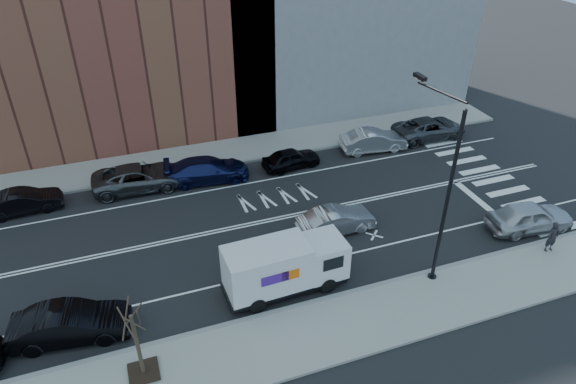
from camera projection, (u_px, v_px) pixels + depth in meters
ground at (253, 224)px, 29.17m from camera, size 120.00×120.00×0.00m
sidewalk_near at (311, 336)px, 22.16m from camera, size 44.00×3.60×0.15m
sidewalk_far at (217, 153)px, 36.10m from camera, size 44.00×3.60×0.15m
curb_near at (296, 307)px, 23.58m from camera, size 44.00×0.25×0.17m
curb_far at (223, 165)px, 34.67m from camera, size 44.00×0.25×0.17m
crosswalk at (486, 175)px, 33.72m from camera, size 3.00×14.00×0.01m
road_markings at (253, 224)px, 29.17m from camera, size 40.00×8.60×0.01m
streetlight at (442, 187)px, 22.95m from camera, size 0.44×4.02×9.34m
street_tree at (139, 351)px, 19.74m from camera, size 1.20×1.20×3.75m
fedex_van at (285, 266)px, 23.95m from camera, size 5.98×2.28×2.70m
far_parked_b at (24, 202)px, 29.84m from camera, size 4.29×1.68×1.39m
far_parked_c at (139, 177)px, 31.97m from camera, size 5.72×2.81×1.56m
far_parked_d at (207, 170)px, 32.80m from camera, size 5.54×2.76×1.54m
far_parked_e at (291, 158)px, 34.27m from camera, size 4.07×1.99×1.34m
far_parked_f at (373, 141)px, 36.24m from camera, size 4.84×2.11×1.55m
far_parked_g at (429, 128)px, 37.95m from camera, size 5.49×2.56×1.52m
driving_sedan at (336, 221)px, 28.20m from camera, size 4.40×1.63×1.44m
near_parked_rear_a at (70, 324)px, 21.75m from camera, size 5.09×2.35×1.62m
near_parked_front at (530, 217)px, 28.34m from camera, size 4.99×2.46×1.64m
pedestrian at (553, 237)px, 26.48m from camera, size 0.64×0.42×1.73m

